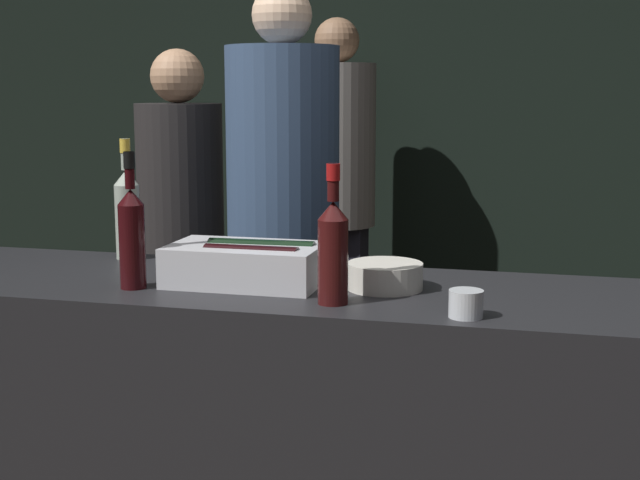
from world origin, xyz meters
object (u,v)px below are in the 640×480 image
at_px(person_blond_tee, 283,219).
at_px(red_wine_bottle_black_foil, 132,233).
at_px(rose_wine_bottle, 127,210).
at_px(red_wine_bottle_tall, 333,247).
at_px(person_grey_polo, 336,189).
at_px(ice_bin_with_bottles, 248,263).
at_px(bowl_white, 385,275).
at_px(person_in_hoodie, 181,234).
at_px(candle_votive, 466,304).

bearing_deg(person_blond_tee, red_wine_bottle_black_foil, 15.06).
distance_m(rose_wine_bottle, red_wine_bottle_tall, 0.86).
height_order(red_wine_bottle_tall, person_grey_polo, person_grey_polo).
xyz_separation_m(ice_bin_with_bottles, bowl_white, (0.37, 0.03, -0.02)).
xyz_separation_m(bowl_white, person_in_hoodie, (-1.01, 1.00, -0.09)).
height_order(red_wine_bottle_black_foil, person_blond_tee, person_blond_tee).
height_order(bowl_white, rose_wine_bottle, rose_wine_bottle).
height_order(red_wine_bottle_black_foil, rose_wine_bottle, rose_wine_bottle).
distance_m(candle_votive, red_wine_bottle_black_foil, 0.89).
bearing_deg(ice_bin_with_bottles, rose_wine_bottle, 151.66).
height_order(red_wine_bottle_black_foil, person_in_hoodie, person_in_hoodie).
distance_m(rose_wine_bottle, person_grey_polo, 1.67).
relative_size(bowl_white, red_wine_bottle_black_foil, 0.55).
bearing_deg(person_grey_polo, ice_bin_with_bottles, -158.66).
height_order(red_wine_bottle_black_foil, person_grey_polo, person_grey_polo).
bearing_deg(rose_wine_bottle, person_in_hoodie, 101.56).
height_order(candle_votive, red_wine_bottle_black_foil, red_wine_bottle_black_foil).
distance_m(ice_bin_with_bottles, candle_votive, 0.64).
height_order(red_wine_bottle_black_foil, red_wine_bottle_tall, red_wine_bottle_black_foil).
xyz_separation_m(person_in_hoodie, person_blond_tee, (0.50, -0.23, 0.11)).
xyz_separation_m(candle_votive, red_wine_bottle_black_foil, (-0.88, 0.09, 0.11)).
bearing_deg(bowl_white, red_wine_bottle_black_foil, -166.59).
distance_m(red_wine_bottle_black_foil, person_in_hoodie, 1.23).
bearing_deg(ice_bin_with_bottles, red_wine_bottle_black_foil, -156.79).
height_order(person_in_hoodie, person_grey_polo, person_grey_polo).
xyz_separation_m(candle_votive, person_blond_tee, (-0.75, 1.02, 0.02)).
bearing_deg(person_in_hoodie, candle_votive, -50.08).
relative_size(red_wine_bottle_tall, person_grey_polo, 0.19).
height_order(candle_votive, rose_wine_bottle, rose_wine_bottle).
xyz_separation_m(candle_votive, rose_wine_bottle, (-1.08, 0.47, 0.12)).
relative_size(red_wine_bottle_tall, person_blond_tee, 0.19).
xyz_separation_m(red_wine_bottle_black_foil, person_in_hoodie, (-0.36, 1.16, -0.20)).
xyz_separation_m(ice_bin_with_bottles, red_wine_bottle_black_foil, (-0.28, -0.12, 0.09)).
height_order(ice_bin_with_bottles, person_blond_tee, person_blond_tee).
height_order(ice_bin_with_bottles, bowl_white, ice_bin_with_bottles).
bearing_deg(red_wine_bottle_black_foil, person_blond_tee, 81.71).
distance_m(bowl_white, red_wine_bottle_black_foil, 0.67).
distance_m(person_in_hoodie, person_grey_polo, 0.97).
bearing_deg(bowl_white, ice_bin_with_bottles, -174.58).
bearing_deg(candle_votive, person_in_hoodie, 134.89).
bearing_deg(rose_wine_bottle, red_wine_bottle_tall, -28.83).
distance_m(red_wine_bottle_black_foil, rose_wine_bottle, 0.43).
distance_m(candle_votive, person_blond_tee, 1.26).
distance_m(ice_bin_with_bottles, person_in_hoodie, 1.22).
relative_size(candle_votive, red_wine_bottle_black_foil, 0.22).
bearing_deg(ice_bin_with_bottles, bowl_white, 5.42).
relative_size(ice_bin_with_bottles, red_wine_bottle_black_foil, 1.13).
xyz_separation_m(rose_wine_bottle, red_wine_bottle_tall, (0.75, -0.41, -0.01)).
distance_m(bowl_white, rose_wine_bottle, 0.88).
bearing_deg(candle_votive, person_blond_tee, 126.24).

